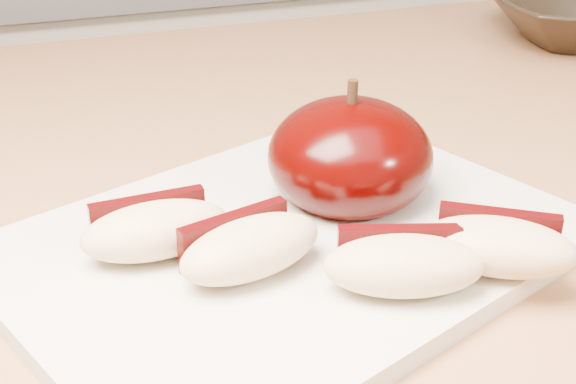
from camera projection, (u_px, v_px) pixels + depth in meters
name	position (u px, v px, depth m)	size (l,w,h in m)	color
back_cabinet	(137.00, 228.00, 1.28)	(2.40, 0.62, 0.94)	silver
cutting_board	(288.00, 245.00, 0.41)	(0.28, 0.21, 0.01)	beige
apple_half	(350.00, 157.00, 0.44)	(0.10, 0.10, 0.08)	black
apple_wedge_a	(155.00, 229.00, 0.39)	(0.07, 0.04, 0.03)	beige
apple_wedge_b	(249.00, 247.00, 0.37)	(0.08, 0.05, 0.03)	beige
apple_wedge_c	(403.00, 264.00, 0.36)	(0.08, 0.06, 0.03)	beige
apple_wedge_d	(498.00, 245.00, 0.37)	(0.08, 0.07, 0.03)	beige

